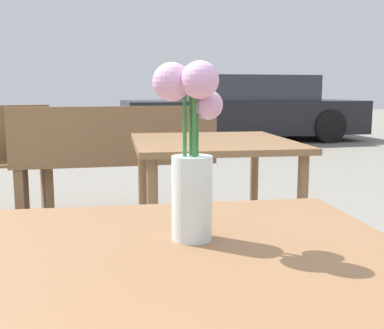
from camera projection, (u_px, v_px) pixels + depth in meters
The scene contains 5 objects.
table_front at pixel (143, 321), 0.77m from camera, with size 0.95×0.80×0.70m.
flower_vase at pixel (191, 157), 0.85m from camera, with size 0.13×0.12×0.32m.
bench_near at pixel (116, 161), 3.47m from camera, with size 1.45×0.37×0.85m.
table_back at pixel (212, 159), 2.51m from camera, with size 0.85×0.94×0.71m.
parked_car at pixel (242, 109), 9.08m from camera, with size 4.48×1.87×1.21m.
Camera 1 is at (-0.07, -0.72, 0.97)m, focal length 45.00 mm.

